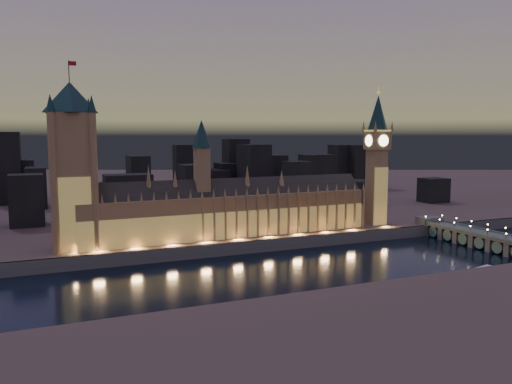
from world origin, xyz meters
name	(u,v)px	position (x,y,z in m)	size (l,w,h in m)	color
ground_plane	(285,268)	(0.00, 0.00, 0.00)	(2000.00, 2000.00, 0.00)	black
north_bank	(135,183)	(0.00, 520.00, 4.00)	(2000.00, 960.00, 8.00)	#463D2D
embankment_wall	(257,246)	(0.00, 41.00, 4.00)	(2000.00, 2.50, 8.00)	#465153
palace_of_westminster	(230,209)	(-11.39, 61.74, 26.37)	(202.00, 25.11, 78.00)	olive
victoria_tower	(72,158)	(-110.00, 61.92, 62.83)	(31.68, 31.68, 110.94)	olive
elizabeth_tower	(377,148)	(108.00, 61.92, 66.20)	(18.00, 18.00, 104.55)	olive
westminster_bridge	(479,238)	(145.93, -3.46, 5.99)	(17.09, 113.00, 15.90)	#465153
river_boat	(481,274)	(89.37, -58.00, 1.56)	(41.04, 18.87, 4.50)	#465153
city_backdrop	(214,179)	(37.64, 246.10, 30.44)	(480.75, 215.63, 71.44)	black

